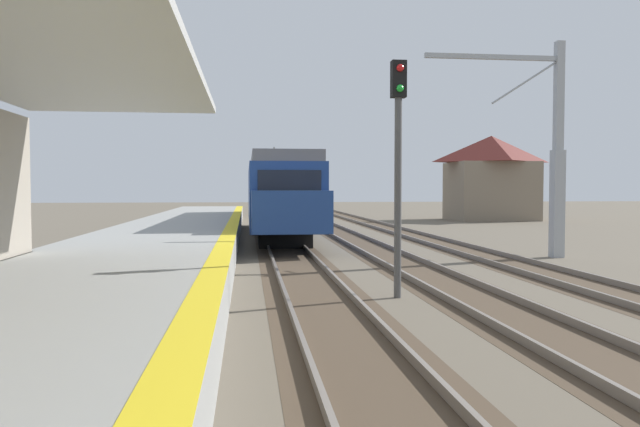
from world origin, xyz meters
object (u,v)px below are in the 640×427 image
Objects in this scene: approaching_train at (278,193)px; distant_trackside_house at (491,176)px; rail_signal_post at (398,153)px; catenary_pylon_far_side at (550,154)px.

approaching_train is 2.97× the size of distant_trackside_house.
rail_signal_post is 34.88m from distant_trackside_house.
distant_trackside_house is (15.15, 31.42, 0.14)m from rail_signal_post.
rail_signal_post reaches higher than approaching_train.
approaching_train is 13.98m from catenary_pylon_far_side.
rail_signal_post is (1.75, -17.72, 1.02)m from approaching_train.
catenary_pylon_far_side is (7.17, 7.05, 0.41)m from rail_signal_post.
approaching_train is 3.77× the size of rail_signal_post.
approaching_train is 2.61× the size of catenary_pylon_far_side.
distant_trackside_house reaches higher than approaching_train.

